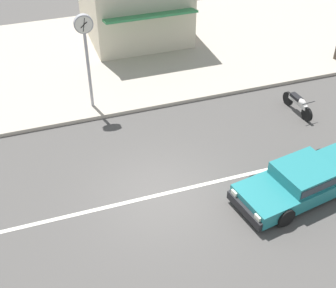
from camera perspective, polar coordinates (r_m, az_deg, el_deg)
name	(u,v)px	position (r m, az deg, el deg)	size (l,w,h in m)	color
ground_plane	(160,195)	(14.83, -1.03, -6.21)	(160.00, 160.00, 0.00)	#4C4947
lane_centre_stripe	(160,195)	(14.83, -1.03, -6.20)	(50.40, 0.14, 0.01)	silver
kerb_strip	(96,57)	(22.61, -8.74, 10.44)	(68.00, 10.00, 0.15)	#ADA393
sedan_teal_3	(303,180)	(15.13, 16.15, -4.25)	(4.75, 2.40, 1.06)	teal
motorcycle_1	(298,103)	(18.92, 15.58, 4.78)	(0.56, 1.79, 0.80)	black
street_clock	(85,39)	(17.49, -10.07, 12.47)	(0.69, 0.22, 3.77)	#9E9EA3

